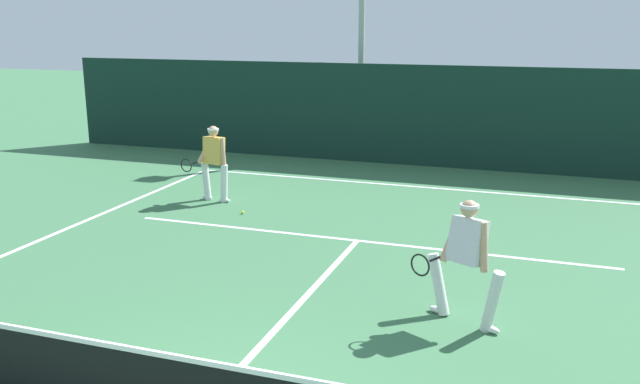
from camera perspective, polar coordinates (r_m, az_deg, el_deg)
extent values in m
cube|color=white|center=(16.22, 7.42, 0.52)|extent=(10.84, 0.10, 0.01)
cube|color=white|center=(12.14, 3.17, -4.13)|extent=(8.84, 0.10, 0.01)
cube|color=white|center=(9.26, -2.49, -10.18)|extent=(0.10, 6.40, 0.01)
cube|color=white|center=(6.27, -13.66, -13.17)|extent=(11.70, 0.03, 0.05)
cylinder|color=silver|center=(8.82, 14.39, -9.00)|extent=(0.33, 0.26, 0.85)
cylinder|color=silver|center=(9.22, 10.01, -7.70)|extent=(0.39, 0.30, 0.84)
ellipsoid|color=white|center=(8.97, 14.24, -11.19)|extent=(0.28, 0.21, 0.09)
ellipsoid|color=white|center=(9.37, 9.91, -9.81)|extent=(0.28, 0.21, 0.09)
cube|color=silver|center=(8.77, 12.39, -4.05)|extent=(0.54, 0.51, 0.62)
cylinder|color=tan|center=(8.66, 13.71, -4.56)|extent=(0.18, 0.16, 0.65)
cylinder|color=tan|center=(8.90, 11.09, -3.89)|extent=(0.29, 0.44, 0.58)
sphere|color=tan|center=(8.65, 12.54, -1.40)|extent=(0.22, 0.22, 0.22)
cylinder|color=white|center=(8.63, 12.55, -1.15)|extent=(0.32, 0.32, 0.04)
cylinder|color=black|center=(8.80, 9.82, -5.57)|extent=(0.14, 0.25, 0.03)
torus|color=black|center=(8.54, 8.48, -6.14)|extent=(0.27, 0.15, 0.29)
cylinder|color=silver|center=(14.71, -8.13, 0.71)|extent=(0.22, 0.18, 0.84)
cylinder|color=silver|center=(15.00, -9.61, 0.92)|extent=(0.24, 0.18, 0.84)
ellipsoid|color=white|center=(14.80, -8.08, -0.68)|extent=(0.27, 0.15, 0.09)
ellipsoid|color=white|center=(15.09, -9.55, -0.45)|extent=(0.27, 0.15, 0.09)
cube|color=#E5B24C|center=(14.70, -8.98, 3.50)|extent=(0.47, 0.34, 0.60)
cylinder|color=tan|center=(14.57, -8.23, 3.32)|extent=(0.15, 0.12, 0.64)
cylinder|color=tan|center=(14.85, -9.71, 3.47)|extent=(0.19, 0.53, 0.52)
sphere|color=tan|center=(14.63, -9.04, 5.11)|extent=(0.22, 0.22, 0.22)
cylinder|color=white|center=(14.63, -9.05, 5.27)|extent=(0.28, 0.28, 0.04)
cylinder|color=black|center=(14.74, -10.42, 2.47)|extent=(0.08, 0.26, 0.03)
torus|color=black|center=(14.48, -11.27, 2.22)|extent=(0.29, 0.07, 0.29)
sphere|color=#D1E033|center=(13.85, -6.56, -1.73)|extent=(0.07, 0.07, 0.07)
cube|color=#132E26|center=(18.34, 9.15, 6.36)|extent=(21.90, 0.12, 2.71)
cylinder|color=#9EA39E|center=(19.72, 3.52, 12.00)|extent=(0.18, 0.18, 6.10)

